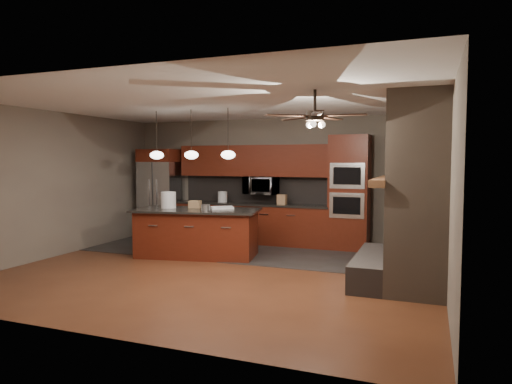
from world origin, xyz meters
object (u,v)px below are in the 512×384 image
at_px(oven_tower, 349,193).
at_px(counter_bucket, 223,197).
at_px(kitchen_island, 197,232).
at_px(cardboard_box, 195,204).
at_px(counter_box, 282,200).
at_px(white_bucket, 168,200).
at_px(paint_tray, 222,208).
at_px(refrigerator, 161,193).
at_px(paint_can, 206,207).
at_px(microwave, 261,185).

height_order(oven_tower, counter_bucket, oven_tower).
bearing_deg(oven_tower, kitchen_island, -146.78).
bearing_deg(cardboard_box, oven_tower, 19.05).
bearing_deg(counter_box, white_bucket, -135.98).
height_order(counter_bucket, counter_box, counter_bucket).
height_order(oven_tower, counter_box, oven_tower).
bearing_deg(kitchen_island, oven_tower, 22.66).
relative_size(kitchen_island, paint_tray, 6.05).
height_order(refrigerator, cardboard_box, refrigerator).
height_order(oven_tower, paint_can, oven_tower).
bearing_deg(white_bucket, paint_tray, 13.35).
distance_m(refrigerator, white_bucket, 2.08).
relative_size(microwave, counter_box, 3.44).
relative_size(oven_tower, paint_tray, 5.65).
height_order(paint_can, paint_tray, paint_can).
relative_size(paint_can, paint_tray, 0.39).
xyz_separation_m(oven_tower, cardboard_box, (-2.78, -1.55, -0.20)).
distance_m(oven_tower, cardboard_box, 3.19).
height_order(kitchen_island, paint_can, paint_can).
bearing_deg(paint_can, cardboard_box, 142.09).
distance_m(oven_tower, counter_box, 1.46).
distance_m(microwave, paint_tray, 1.61).
height_order(microwave, paint_tray, microwave).
relative_size(oven_tower, counter_box, 11.20).
bearing_deg(refrigerator, counter_bucket, 2.91).
height_order(kitchen_island, paint_tray, paint_tray).
bearing_deg(microwave, white_bucket, -125.51).
bearing_deg(microwave, paint_tray, -98.63).
xyz_separation_m(oven_tower, kitchen_island, (-2.64, -1.73, -0.73)).
xyz_separation_m(oven_tower, paint_tray, (-2.21, -1.49, -0.25)).
height_order(kitchen_island, counter_box, counter_box).
height_order(kitchen_island, cardboard_box, cardboard_box).
distance_m(paint_tray, cardboard_box, 0.57).
relative_size(counter_bucket, counter_box, 1.15).
bearing_deg(oven_tower, paint_can, -142.02).
height_order(paint_tray, counter_box, counter_box).
bearing_deg(microwave, paint_can, -101.95).
xyz_separation_m(paint_tray, counter_box, (0.76, 1.45, 0.07)).
xyz_separation_m(oven_tower, counter_bucket, (-2.90, 0.01, -0.17)).
bearing_deg(counter_box, counter_bucket, 178.83).
distance_m(oven_tower, counter_bucket, 2.91).
bearing_deg(counter_bucket, oven_tower, -0.15).
bearing_deg(cardboard_box, counter_bucket, 84.56).
xyz_separation_m(kitchen_island, paint_tray, (0.43, 0.23, 0.48)).
relative_size(microwave, paint_can, 4.47).
bearing_deg(paint_tray, counter_box, 28.73).
bearing_deg(kitchen_island, paint_tray, 18.01).
xyz_separation_m(kitchen_island, counter_bucket, (-0.27, 1.74, 0.56)).
relative_size(white_bucket, cardboard_box, 1.41).
xyz_separation_m(white_bucket, counter_bucket, (0.36, 1.75, -0.06)).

